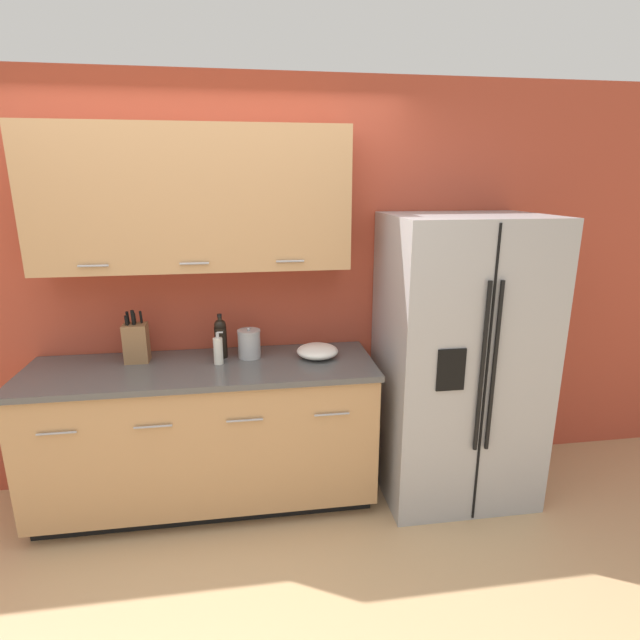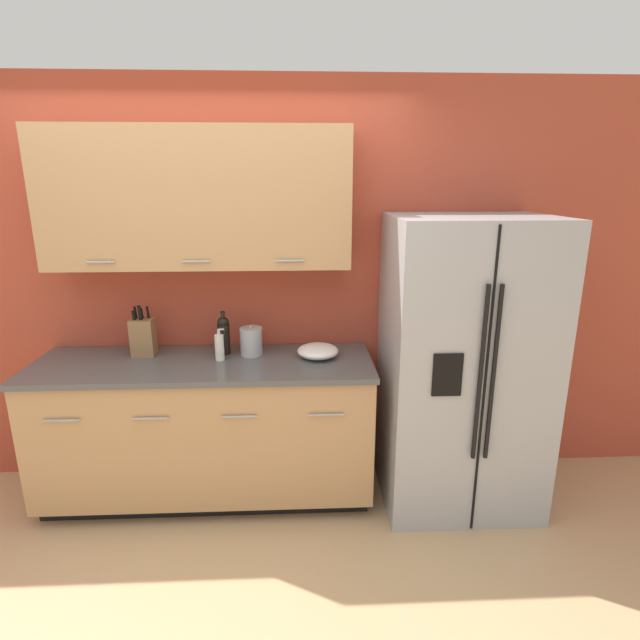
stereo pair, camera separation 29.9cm
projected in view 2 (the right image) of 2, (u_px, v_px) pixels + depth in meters
ground_plane at (183, 622)px, 2.33m from camera, size 14.00×14.00×0.00m
wall_back at (209, 267)px, 3.17m from camera, size 10.00×0.39×2.60m
counter_unit at (208, 429)px, 3.15m from camera, size 2.05×0.64×0.93m
refrigerator at (462, 365)px, 3.05m from camera, size 0.93×0.77×1.79m
knife_block at (143, 337)px, 3.10m from camera, size 0.14×0.11×0.33m
wine_bottle at (224, 334)px, 3.12m from camera, size 0.08×0.08×0.28m
soap_dispenser at (220, 347)px, 3.02m from camera, size 0.06×0.06×0.20m
steel_canister at (251, 341)px, 3.11m from camera, size 0.14×0.14×0.19m
mixing_bowl at (318, 351)px, 3.08m from camera, size 0.26×0.26×0.08m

